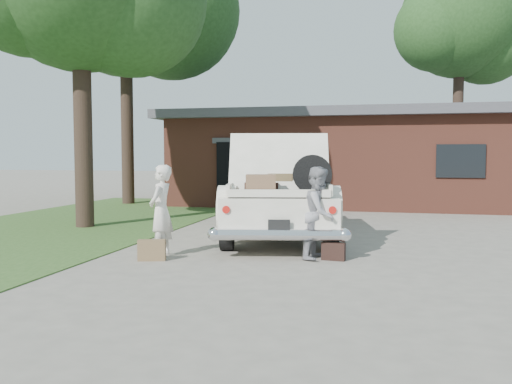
# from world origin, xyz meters

# --- Properties ---
(ground) EXTENTS (90.00, 90.00, 0.00)m
(ground) POSITION_xyz_m (0.00, 0.00, 0.00)
(ground) COLOR gray
(ground) RESTS_ON ground
(grass_strip) EXTENTS (6.00, 16.00, 0.02)m
(grass_strip) POSITION_xyz_m (-5.50, 3.00, 0.01)
(grass_strip) COLOR #2D4C1E
(grass_strip) RESTS_ON ground
(house) EXTENTS (12.80, 7.80, 3.30)m
(house) POSITION_xyz_m (0.98, 11.47, 1.67)
(house) COLOR brown
(house) RESTS_ON ground
(tree_right) EXTENTS (5.69, 4.94, 9.95)m
(tree_right) POSITION_xyz_m (5.33, 15.33, 7.15)
(tree_right) COLOR #38281E
(tree_right) RESTS_ON ground
(sedan) EXTENTS (3.25, 5.98, 2.20)m
(sedan) POSITION_xyz_m (0.05, 2.49, 0.83)
(sedan) COLOR white
(sedan) RESTS_ON ground
(woman_left) EXTENTS (0.40, 0.60, 1.62)m
(woman_left) POSITION_xyz_m (-1.50, -0.33, 0.81)
(woman_left) COLOR silver
(woman_left) RESTS_ON ground
(woman_right) EXTENTS (0.76, 0.89, 1.59)m
(woman_right) POSITION_xyz_m (1.24, 0.10, 0.79)
(woman_right) COLOR gray
(woman_right) RESTS_ON ground
(suitcase_left) EXTENTS (0.49, 0.27, 0.36)m
(suitcase_left) POSITION_xyz_m (-1.49, -0.75, 0.18)
(suitcase_left) COLOR brown
(suitcase_left) RESTS_ON ground
(suitcase_right) EXTENTS (0.41, 0.18, 0.31)m
(suitcase_right) POSITION_xyz_m (1.50, -0.01, 0.15)
(suitcase_right) COLOR black
(suitcase_right) RESTS_ON ground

